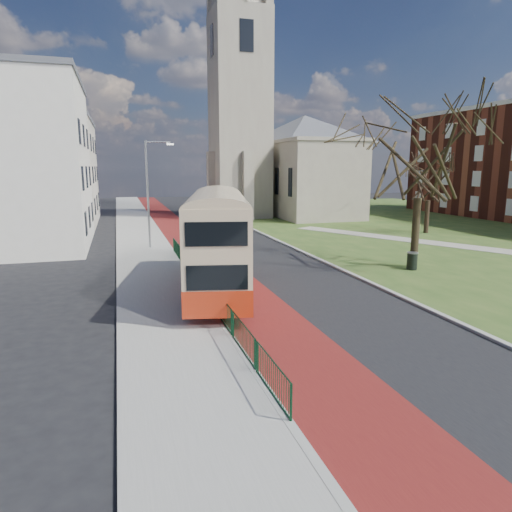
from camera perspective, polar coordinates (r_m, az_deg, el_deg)
name	(u,v)px	position (r m, az deg, el deg)	size (l,w,h in m)	color
ground	(288,315)	(19.68, 3.99, -7.31)	(160.00, 160.00, 0.00)	black
road_carriageway	(221,241)	(38.82, -4.42, 1.86)	(9.00, 120.00, 0.01)	black
bus_lane	(189,243)	(38.34, -8.36, 1.66)	(3.40, 120.00, 0.01)	#591414
pavement_west	(142,244)	(37.97, -14.04, 1.44)	(4.00, 120.00, 0.12)	gray
kerb_west	(167,243)	(38.11, -11.04, 1.61)	(0.25, 120.00, 0.13)	#999993
kerb_east	(265,235)	(41.91, 1.14, 2.66)	(0.25, 80.00, 0.13)	#999993
grass_green	(446,227)	(51.59, 22.71, 3.34)	(40.00, 80.00, 0.04)	#2D4E1B
footpath	(488,249)	(38.76, 27.02, 0.74)	(2.20, 36.00, 0.03)	#9E998C
pedestrian_railing	(202,284)	(22.48, -6.72, -3.54)	(0.07, 24.00, 1.12)	#0C351D
gothic_church	(275,110)	(59.09, 2.44, 17.80)	(16.38, 18.00, 40.00)	gray
street_block_near	(16,163)	(40.11, -27.80, 10.27)	(10.30, 14.30, 13.00)	silver
street_block_far	(47,171)	(55.92, -24.69, 9.63)	(10.30, 16.30, 11.50)	beige
streetlamp	(150,189)	(35.55, -13.16, 8.20)	(2.13, 0.18, 8.00)	gray
bus	(218,237)	(22.67, -4.81, 2.37)	(5.14, 11.97, 4.88)	#B32A10
winter_tree_near	(422,141)	(29.62, 20.00, 13.38)	(8.51, 8.51, 11.08)	#2F2717
winter_tree_far	(430,174)	(45.98, 20.91, 9.52)	(7.08, 7.08, 7.92)	black
litter_bin	(412,261)	(29.34, 18.93, -0.57)	(0.67, 0.67, 1.07)	black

